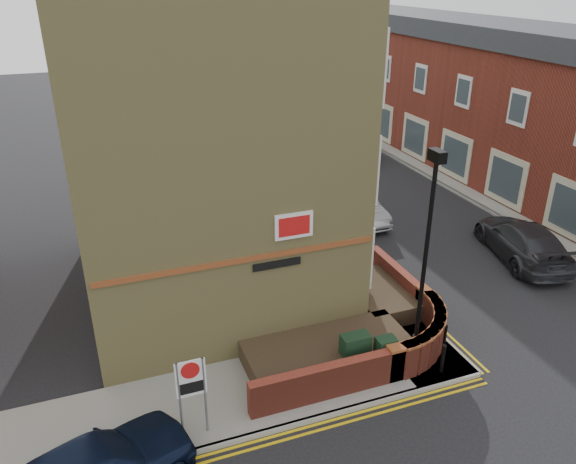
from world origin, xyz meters
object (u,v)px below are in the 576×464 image
(utility_cabinet_large, at_px, (355,353))
(silver_car_near, at_px, (356,206))
(lamppost, at_px, (425,261))
(zone_sign, at_px, (191,384))

(utility_cabinet_large, relative_size, silver_car_near, 0.29)
(utility_cabinet_large, bearing_deg, lamppost, -3.01)
(utility_cabinet_large, xyz_separation_m, zone_sign, (-4.70, -0.80, 0.92))
(lamppost, bearing_deg, silver_car_near, 72.76)
(zone_sign, bearing_deg, silver_car_near, 47.60)
(zone_sign, relative_size, silver_car_near, 0.53)
(utility_cabinet_large, height_order, zone_sign, zone_sign)
(silver_car_near, bearing_deg, zone_sign, -133.13)
(silver_car_near, bearing_deg, lamppost, -107.97)
(utility_cabinet_large, distance_m, silver_car_near, 10.98)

